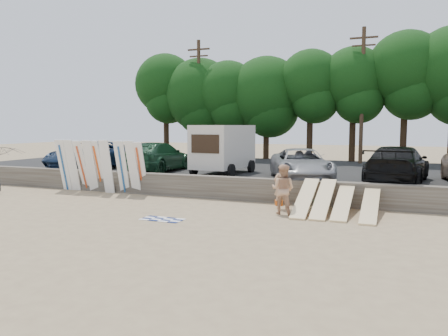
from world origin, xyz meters
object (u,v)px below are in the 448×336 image
Objects in this scene: car_2 at (301,164)px; beachgoer_b at (283,189)px; car_0 at (92,155)px; beachgoer_a at (282,187)px; car_1 at (157,157)px; car_3 at (397,164)px; cooler at (320,205)px; box_trailer at (223,147)px.

car_2 reaches higher than beachgoer_b.
car_0 is 13.26m from beachgoer_a.
car_1 is 3.06× the size of beachgoer_b.
beachgoer_b is at bearing -107.50° from car_2.
car_3 is at bearing 175.10° from car_1.
car_3 is at bearing -158.61° from beachgoer_a.
car_3 reaches higher than beachgoer_b.
car_3 is 14.82× the size of cooler.
car_0 is at bearing -1.02° from car_1.
box_trailer is at bearing 179.68° from car_1.
cooler is at bearing -119.91° from beachgoer_b.
car_1 is (4.23, 0.21, -0.00)m from car_0.
beachgoer_b is at bearing -105.09° from cooler.
car_2 reaches higher than cooler.
car_0 is 1.11× the size of car_2.
car_1 reaches higher than beachgoer_b.
car_3 is at bearing 10.20° from car_0.
cooler is at bearing -5.13° from car_0.
car_0 is at bearing 7.26° from car_3.
beachgoer_a is (-4.13, -4.37, -0.64)m from car_3.
car_0 is at bearing -44.55° from beachgoer_a.
car_1 is 9.48m from beachgoer_a.
beachgoer_a is at bearing 147.08° from car_1.
box_trailer reaches higher than beachgoer_b.
box_trailer reaches higher than cooler.
cooler is (13.87, -3.83, -1.35)m from car_0.
car_1 is at bearing -172.47° from box_trailer.
box_trailer is 10.96× the size of cooler.
car_0 reaches higher than car_1.
car_0 is (-8.10, -0.44, -0.62)m from box_trailer.
beachgoer_a is (0.04, -3.73, -0.56)m from car_2.
beachgoer_a is 0.97m from beachgoer_b.
car_2 is 2.89× the size of beachgoer_b.
beachgoer_a reaches higher than cooler.
car_3 is 3.22× the size of beachgoer_a.
car_0 is 13.84m from beachgoer_b.
box_trailer is 0.79× the size of car_2.
box_trailer is 8.14m from car_0.
beachgoer_b is at bearing -46.96° from box_trailer.
car_0 is 3.33× the size of beachgoer_a.
car_0 is 1.04× the size of car_3.
car_0 is 12.46m from car_2.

